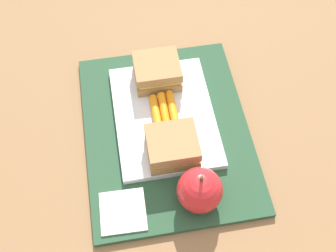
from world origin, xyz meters
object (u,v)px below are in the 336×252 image
Objects in this scene: food_tray at (164,116)px; apple at (200,190)px; sandwich_half_left at (157,71)px; paper_napkin at (123,211)px; sandwich_half_right at (172,146)px; carrot_sticks_bundle at (165,112)px.

apple reaches higher than food_tray.
apple is at bearing 6.58° from sandwich_half_left.
paper_napkin is (0.24, -0.09, -0.03)m from sandwich_half_left.
food_tray is 2.83× the size of apple.
sandwich_half_right is 0.08m from carrot_sticks_bundle.
carrot_sticks_bundle is at bearing 41.75° from food_tray.
food_tray is 2.91× the size of carrot_sticks_bundle.
carrot_sticks_bundle reaches higher than paper_napkin.
carrot_sticks_bundle is (0.08, 0.00, -0.01)m from sandwich_half_left.
carrot_sticks_bundle is 0.16m from apple.
paper_napkin is at bearing -21.01° from sandwich_half_left.
paper_napkin is at bearing -48.11° from sandwich_half_right.
sandwich_half_left reaches higher than food_tray.
apple is (0.08, 0.03, 0.00)m from sandwich_half_right.
sandwich_half_left is at bearing -179.75° from carrot_sticks_bundle.
sandwich_half_left is 0.08m from carrot_sticks_bundle.
paper_napkin is (0.00, -0.12, -0.03)m from apple.
food_tray is 0.01m from carrot_sticks_bundle.
carrot_sticks_bundle is (-0.08, 0.00, -0.01)m from sandwich_half_right.
carrot_sticks_bundle is at bearing -170.36° from apple.
carrot_sticks_bundle is at bearing 150.11° from paper_napkin.
sandwich_half_left is 0.24m from apple.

